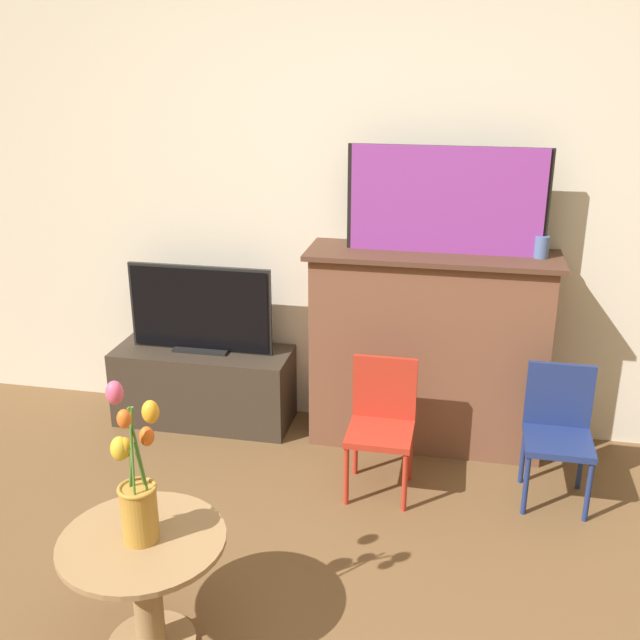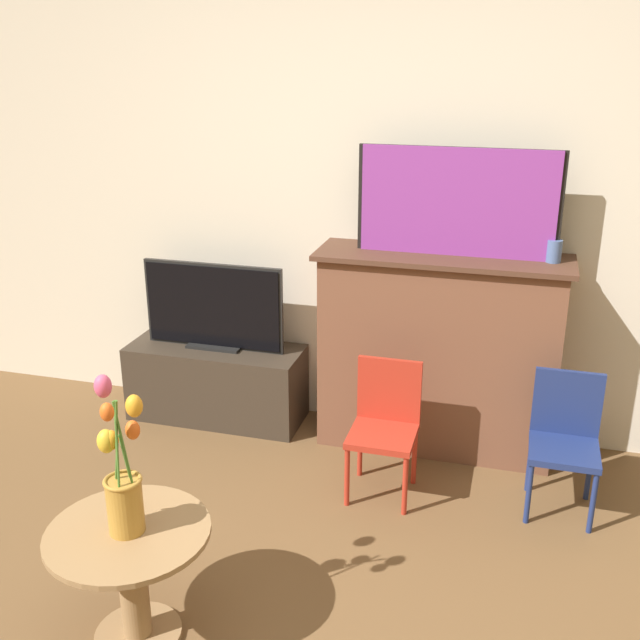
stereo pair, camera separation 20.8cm
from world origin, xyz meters
name	(u,v)px [view 1 (the left image)]	position (x,y,z in m)	size (l,w,h in m)	color
wall_back	(384,177)	(0.00, 2.13, 1.35)	(8.00, 0.06, 2.70)	beige
fireplace_mantel	(428,347)	(0.27, 1.92, 0.53)	(1.23, 0.40, 1.03)	brown
painting	(446,200)	(0.32, 1.93, 1.28)	(0.95, 0.03, 0.51)	black
mantel_candle	(542,247)	(0.78, 1.92, 1.08)	(0.07, 0.07, 0.10)	#4C6699
tv_stand	(204,386)	(-0.94, 1.90, 0.21)	(0.96, 0.37, 0.42)	#382D23
tv_monitor	(200,310)	(-0.94, 1.90, 0.65)	(0.78, 0.12, 0.47)	black
chair_red	(382,419)	(0.10, 1.43, 0.35)	(0.30, 0.30, 0.63)	#B22D1E
chair_blue	(558,427)	(0.89, 1.52, 0.35)	(0.30, 0.30, 0.63)	navy
side_table	(146,576)	(-0.55, 0.26, 0.29)	(0.56, 0.56, 0.45)	#99754C
vase_tulips	(136,487)	(-0.55, 0.26, 0.64)	(0.21, 0.20, 0.53)	#B78433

